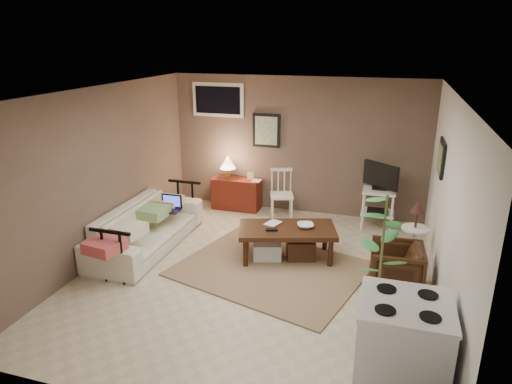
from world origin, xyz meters
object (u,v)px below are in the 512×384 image
(red_console, at_px, (236,190))
(potted_plant, at_px, (381,263))
(armchair, at_px, (396,265))
(stove, at_px, (401,352))
(sofa, at_px, (146,220))
(side_table, at_px, (415,227))
(coffee_table, at_px, (286,241))
(tv_stand, at_px, (379,194))
(spindle_chair, at_px, (282,195))

(red_console, xyz_separation_m, potted_plant, (2.66, -3.15, 0.51))
(armchair, relative_size, stove, 0.66)
(sofa, distance_m, stove, 4.19)
(side_table, bearing_deg, sofa, -172.41)
(coffee_table, bearing_deg, tv_stand, 52.31)
(armchair, bearing_deg, red_console, -129.24)
(tv_stand, distance_m, side_table, 1.36)
(coffee_table, relative_size, side_table, 1.54)
(sofa, xyz_separation_m, stove, (3.63, -2.10, 0.06))
(spindle_chair, xyz_separation_m, stove, (1.99, -3.88, 0.09))
(armchair, bearing_deg, sofa, -95.41)
(red_console, distance_m, armchair, 3.54)
(coffee_table, xyz_separation_m, armchair, (1.50, -0.39, 0.04))
(red_console, bearing_deg, coffee_table, -51.71)
(potted_plant, bearing_deg, sofa, 160.34)
(red_console, xyz_separation_m, side_table, (3.07, -1.43, 0.25))
(sofa, relative_size, side_table, 2.28)
(potted_plant, xyz_separation_m, stove, (0.23, -0.89, -0.36))
(armchair, bearing_deg, potted_plant, -12.95)
(tv_stand, relative_size, potted_plant, 0.69)
(potted_plant, bearing_deg, armchair, 79.84)
(side_table, height_order, stove, stove)
(coffee_table, xyz_separation_m, red_console, (-1.35, 1.71, 0.06))
(stove, bearing_deg, spindle_chair, 117.18)
(sofa, relative_size, red_console, 2.19)
(coffee_table, bearing_deg, spindle_chair, 106.21)
(red_console, distance_m, stove, 4.98)
(spindle_chair, distance_m, stove, 4.36)
(sofa, height_order, tv_stand, tv_stand)
(stove, bearing_deg, coffee_table, 123.48)
(red_console, xyz_separation_m, armchair, (2.85, -2.10, -0.02))
(red_console, bearing_deg, side_table, -25.08)
(coffee_table, distance_m, potted_plant, 2.03)
(tv_stand, xyz_separation_m, side_table, (0.53, -1.25, 0.01))
(tv_stand, height_order, stove, tv_stand)
(spindle_chair, bearing_deg, potted_plant, -59.52)
(spindle_chair, distance_m, tv_stand, 1.64)
(red_console, height_order, side_table, red_console)
(red_console, distance_m, tv_stand, 2.55)
(coffee_table, distance_m, red_console, 2.19)
(sofa, relative_size, armchair, 3.40)
(tv_stand, relative_size, stove, 1.13)
(coffee_table, bearing_deg, armchair, -14.61)
(spindle_chair, bearing_deg, coffee_table, -73.79)
(coffee_table, relative_size, sofa, 0.68)
(spindle_chair, distance_m, potted_plant, 3.50)
(red_console, bearing_deg, stove, -54.41)
(coffee_table, height_order, armchair, armchair)
(spindle_chair, bearing_deg, red_console, 169.62)
(tv_stand, distance_m, stove, 3.88)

